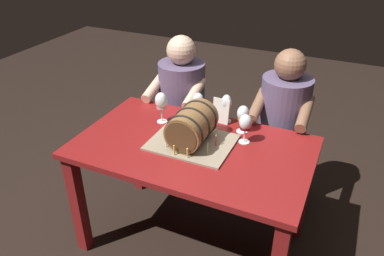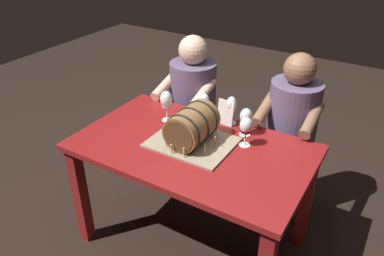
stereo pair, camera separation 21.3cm
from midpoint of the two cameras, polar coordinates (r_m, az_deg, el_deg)
ground_plane at (r=2.64m, az=-2.32°, el=-16.40°), size 8.00×8.00×0.00m
dining_table at (r=2.23m, az=-2.64°, el=-5.23°), size 1.34×0.80×0.74m
barrel_cake at (r=2.13m, az=-2.86°, el=-0.01°), size 0.46×0.37×0.23m
wine_glass_white at (r=2.41m, az=-1.64°, el=4.01°), size 0.07×0.07×0.17m
wine_glass_empty at (r=2.35m, az=2.60°, el=3.57°), size 0.07×0.07×0.18m
wine_glass_rose at (r=2.35m, az=-7.23°, el=3.81°), size 0.08×0.08×0.20m
wine_glass_amber at (r=2.24m, az=4.97°, el=1.95°), size 0.07×0.07×0.17m
wine_glass_red at (r=2.14m, az=5.21°, el=0.59°), size 0.07×0.07×0.18m
menu_card at (r=2.35m, az=1.76°, el=2.49°), size 0.11×0.04×0.16m
person_seated_left at (r=2.91m, az=-3.60°, el=1.74°), size 0.39×0.47×1.16m
person_seated_right at (r=2.68m, az=10.88°, el=-1.53°), size 0.37×0.46×1.17m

